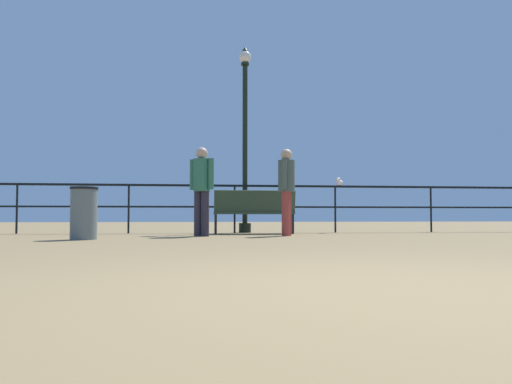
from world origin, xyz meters
The scene contains 8 objects.
ground_plane centered at (0.00, 0.00, 0.00)m, with size 60.00×60.00×0.00m, color olive.
pier_railing centered at (0.00, 8.99, 0.82)m, with size 23.72×0.05×1.10m.
bench_near_left centered at (0.37, 8.28, 0.52)m, with size 1.74×0.68×0.94m.
lamppost_center centered at (0.25, 9.16, 2.31)m, with size 0.29×0.29×4.38m.
person_by_bench centered at (0.85, 7.13, 0.97)m, with size 0.32×0.51×1.69m.
person_at_railing centered at (-0.79, 7.12, 0.97)m, with size 0.45×0.38×1.70m.
seagull_on_rail centered at (2.47, 8.97, 1.18)m, with size 0.26×0.34×0.18m.
trash_bin centered at (-2.73, 6.02, 0.43)m, with size 0.45×0.45×0.86m.
Camera 1 is at (-0.99, -2.60, 0.39)m, focal length 35.69 mm.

